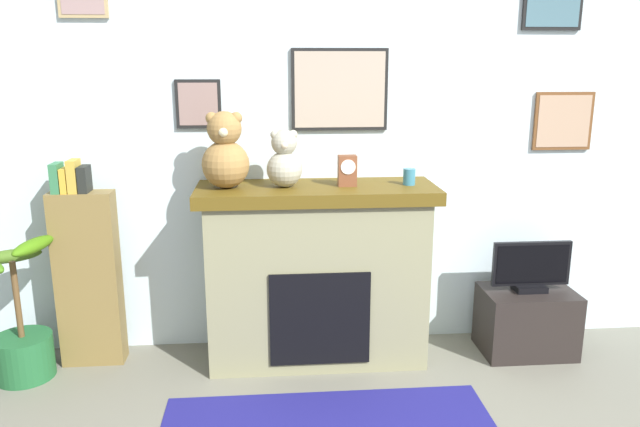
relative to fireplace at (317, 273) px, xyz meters
The scene contains 10 objects.
back_wall 0.85m from the fireplace, 44.60° to the left, with size 5.20×0.15×2.60m.
fireplace is the anchor object (origin of this frame).
bookshelf 1.44m from the fireplace, behind, with size 0.38×0.16×1.32m.
potted_plant 1.84m from the fireplace, behind, with size 0.51×0.51×0.89m.
tv_stand 1.44m from the fireplace, ahead, with size 0.59×0.40×0.43m, color black.
television 1.39m from the fireplace, ahead, with size 0.51×0.14×0.33m.
candle_jar 0.84m from the fireplace, ahead, with size 0.08×0.08×0.10m, color teal.
mantel_clock 0.69m from the fireplace, ahead, with size 0.11×0.08×0.19m.
teddy_bear_grey 0.95m from the fireplace, behind, with size 0.29×0.29×0.46m.
teddy_bear_tan 0.75m from the fireplace, behind, with size 0.22×0.22×0.35m.
Camera 1 is at (-0.60, -1.98, 1.89)m, focal length 34.25 mm.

